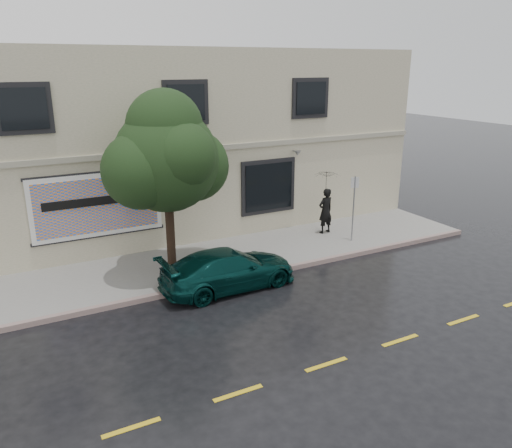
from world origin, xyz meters
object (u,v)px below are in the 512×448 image
pedestrian (325,211)px  fire_hydrant (182,274)px  car (229,269)px  street_tree (166,160)px

pedestrian → fire_hydrant: pedestrian is taller
car → pedestrian: bearing=-66.8°
pedestrian → fire_hydrant: 6.87m
pedestrian → fire_hydrant: size_ratio=2.56×
pedestrian → car: bearing=19.1°
car → pedestrian: (5.31, 2.55, 0.43)m
street_tree → fire_hydrant: size_ratio=7.45×
car → street_tree: size_ratio=0.81×
car → street_tree: 3.73m
pedestrian → street_tree: 7.09m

